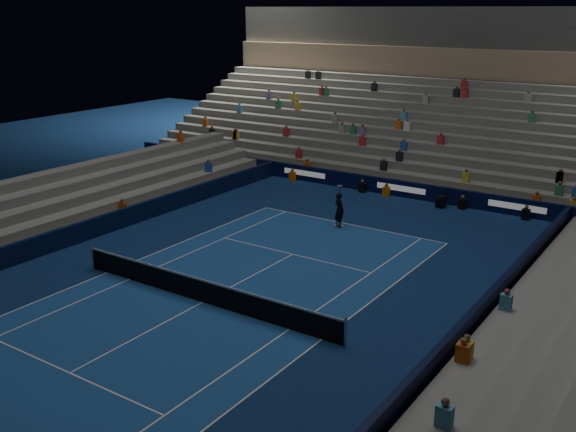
% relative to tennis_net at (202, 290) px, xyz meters
% --- Properties ---
extents(ground, '(90.00, 90.00, 0.00)m').
position_rel_tennis_net_xyz_m(ground, '(0.00, 0.00, -0.50)').
color(ground, '#0C234D').
rests_on(ground, ground).
extents(court_surface, '(10.97, 23.77, 0.01)m').
position_rel_tennis_net_xyz_m(court_surface, '(0.00, 0.00, -0.50)').
color(court_surface, navy).
rests_on(court_surface, ground).
extents(sponsor_barrier_far, '(44.00, 0.25, 1.00)m').
position_rel_tennis_net_xyz_m(sponsor_barrier_far, '(0.00, 18.50, -0.00)').
color(sponsor_barrier_far, black).
rests_on(sponsor_barrier_far, ground).
extents(sponsor_barrier_east, '(0.25, 37.00, 1.00)m').
position_rel_tennis_net_xyz_m(sponsor_barrier_east, '(9.70, 0.00, -0.00)').
color(sponsor_barrier_east, black).
rests_on(sponsor_barrier_east, ground).
extents(sponsor_barrier_west, '(0.25, 37.00, 1.00)m').
position_rel_tennis_net_xyz_m(sponsor_barrier_west, '(-9.70, 0.00, -0.00)').
color(sponsor_barrier_west, black).
rests_on(sponsor_barrier_west, ground).
extents(grandstand_main, '(44.00, 15.20, 11.20)m').
position_rel_tennis_net_xyz_m(grandstand_main, '(0.00, 27.90, 2.87)').
color(grandstand_main, slate).
rests_on(grandstand_main, ground).
extents(grandstand_east, '(5.00, 37.00, 2.50)m').
position_rel_tennis_net_xyz_m(grandstand_east, '(13.17, 0.00, 0.41)').
color(grandstand_east, slate).
rests_on(grandstand_east, ground).
extents(grandstand_west, '(5.00, 37.00, 2.50)m').
position_rel_tennis_net_xyz_m(grandstand_west, '(-13.17, 0.00, 0.41)').
color(grandstand_west, slate).
rests_on(grandstand_west, ground).
extents(tennis_net, '(12.90, 0.10, 1.10)m').
position_rel_tennis_net_xyz_m(tennis_net, '(0.00, 0.00, 0.00)').
color(tennis_net, '#B2B2B7').
rests_on(tennis_net, ground).
extents(tennis_player, '(0.82, 0.70, 1.89)m').
position_rel_tennis_net_xyz_m(tennis_player, '(-0.22, 11.14, 0.44)').
color(tennis_player, black).
rests_on(tennis_player, ground).
extents(broadcast_camera, '(0.58, 1.00, 0.66)m').
position_rel_tennis_net_xyz_m(broadcast_camera, '(2.85, 17.67, -0.16)').
color(broadcast_camera, black).
rests_on(broadcast_camera, ground).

